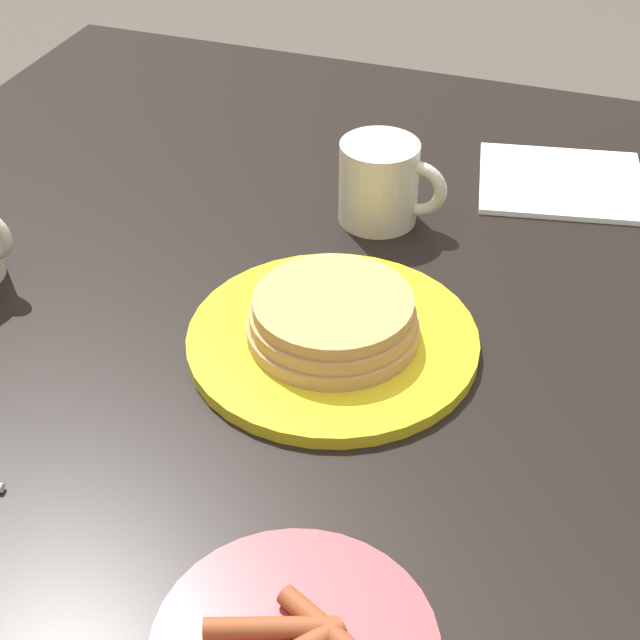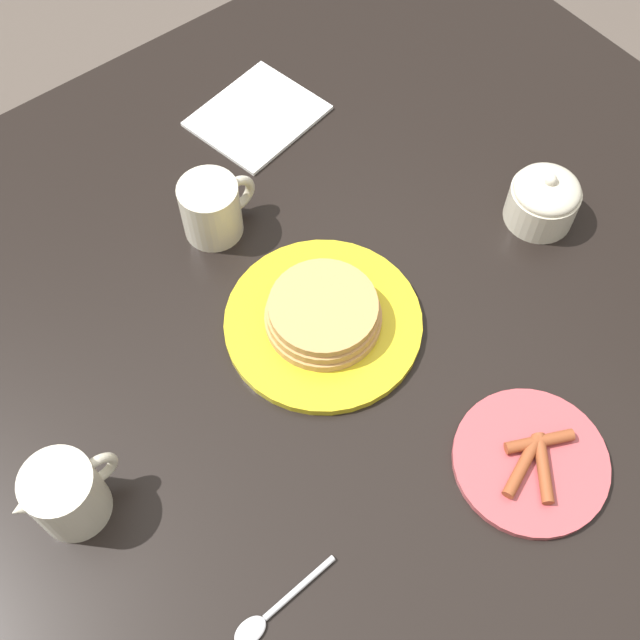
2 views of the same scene
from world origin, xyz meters
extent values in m
plane|color=#51473F|center=(0.00, 0.00, 0.00)|extent=(8.00, 8.00, 0.00)
cube|color=black|center=(0.00, 0.00, 0.72)|extent=(1.26, 1.09, 0.03)
cube|color=black|center=(0.57, 0.48, 0.35)|extent=(0.07, 0.07, 0.70)
cylinder|color=gold|center=(-0.06, -0.04, 0.74)|extent=(0.25, 0.25, 0.01)
cylinder|color=tan|center=(-0.06, -0.04, 0.75)|extent=(0.15, 0.15, 0.01)
cylinder|color=tan|center=(-0.06, -0.04, 0.76)|extent=(0.14, 0.14, 0.01)
cylinder|color=tan|center=(-0.06, -0.04, 0.77)|extent=(0.14, 0.14, 0.01)
cylinder|color=#B2474C|center=(0.02, -0.33, 0.74)|extent=(0.18, 0.18, 0.01)
cylinder|color=brown|center=(0.00, -0.33, 0.75)|extent=(0.08, 0.04, 0.01)
cylinder|color=brown|center=(0.04, -0.32, 0.75)|extent=(0.08, 0.05, 0.01)
cylinder|color=brown|center=(0.02, -0.35, 0.75)|extent=(0.06, 0.07, 0.01)
cylinder|color=beige|center=(-0.08, 0.17, 0.77)|extent=(0.08, 0.08, 0.09)
torus|color=beige|center=(-0.04, 0.17, 0.77)|extent=(0.06, 0.01, 0.06)
cylinder|color=#472819|center=(-0.08, 0.17, 0.81)|extent=(0.07, 0.07, 0.00)
cylinder|color=beige|center=(-0.42, -0.06, 0.78)|extent=(0.08, 0.08, 0.09)
cone|color=beige|center=(-0.46, -0.06, 0.81)|extent=(0.04, 0.04, 0.04)
torus|color=beige|center=(-0.38, -0.06, 0.78)|extent=(0.05, 0.01, 0.05)
cylinder|color=beige|center=(0.28, -0.09, 0.76)|extent=(0.09, 0.09, 0.05)
ellipsoid|color=beige|center=(0.28, -0.09, 0.79)|extent=(0.09, 0.09, 0.03)
sphere|color=beige|center=(0.28, -0.09, 0.81)|extent=(0.02, 0.02, 0.02)
cube|color=white|center=(0.09, 0.30, 0.73)|extent=(0.20, 0.18, 0.01)
cylinder|color=silver|center=(-0.28, -0.28, 0.73)|extent=(0.10, 0.01, 0.01)
ellipsoid|color=silver|center=(-0.34, -0.28, 0.73)|extent=(0.04, 0.03, 0.01)
camera|label=1|loc=(0.15, -0.66, 1.26)|focal=55.00mm
camera|label=2|loc=(-0.37, -0.44, 1.61)|focal=45.00mm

